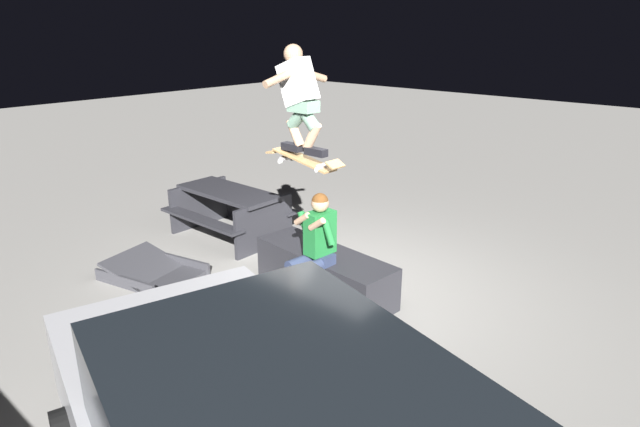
{
  "coord_description": "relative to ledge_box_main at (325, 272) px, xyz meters",
  "views": [
    {
      "loc": [
        -3.83,
        4.67,
        3.11
      ],
      "look_at": [
        -0.04,
        0.42,
        1.13
      ],
      "focal_mm": 30.38,
      "sensor_mm": 36.0,
      "label": 1
    }
  ],
  "objects": [
    {
      "name": "picnic_table_back",
      "position": [
        2.32,
        -0.43,
        0.23
      ],
      "size": [
        1.71,
        1.35,
        0.75
      ],
      "color": "#28282D",
      "rests_on": "ground"
    },
    {
      "name": "person_sitting_on_ledge",
      "position": [
        -0.15,
        0.38,
        0.5
      ],
      "size": [
        0.6,
        0.77,
        1.37
      ],
      "color": "#2D3856",
      "rests_on": "ground"
    },
    {
      "name": "kicker_ramp",
      "position": [
        1.93,
        1.18,
        -0.21
      ],
      "size": [
        1.28,
        1.09,
        0.34
      ],
      "color": "#38383D",
      "rests_on": "ground"
    },
    {
      "name": "trash_bin",
      "position": [
        -2.23,
        1.96,
        0.22
      ],
      "size": [
        0.53,
        0.53,
        0.97
      ],
      "color": "#47474C",
      "rests_on": "ground"
    },
    {
      "name": "skateboard",
      "position": [
        -0.03,
        0.37,
        1.48
      ],
      "size": [
        1.02,
        0.22,
        0.15
      ],
      "color": "#AD8451"
    },
    {
      "name": "ground_plane",
      "position": [
        -0.12,
        -0.15,
        -0.27
      ],
      "size": [
        40.0,
        40.0,
        0.0
      ],
      "primitive_type": "plane",
      "color": "gray"
    },
    {
      "name": "skater_airborne",
      "position": [
        0.03,
        0.37,
        2.17
      ],
      "size": [
        0.62,
        0.89,
        1.12
      ],
      "color": "black"
    },
    {
      "name": "ledge_box_main",
      "position": [
        0.0,
        0.0,
        0.0
      ],
      "size": [
        1.94,
        0.77,
        0.53
      ],
      "primitive_type": "cube",
      "rotation": [
        0.0,
        0.0,
        -0.09
      ],
      "color": "#28282D",
      "rests_on": "ground"
    }
  ]
}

